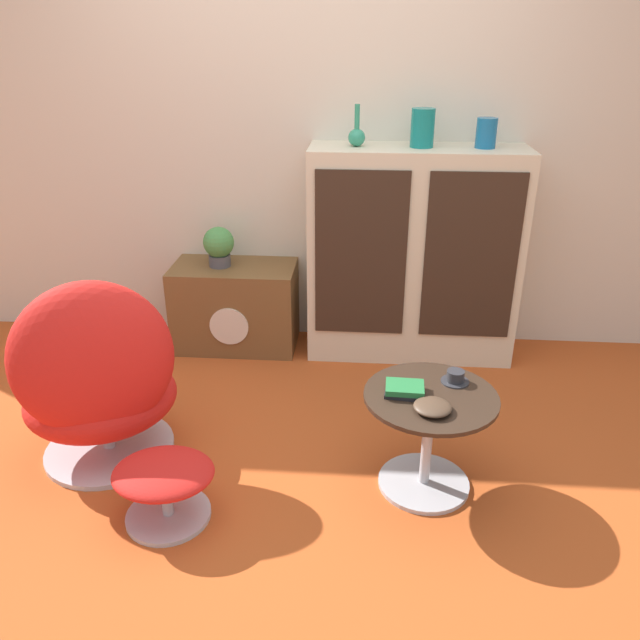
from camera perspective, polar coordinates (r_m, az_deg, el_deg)
ground_plane at (r=2.83m, az=-3.58°, el=-14.14°), size 12.00×12.00×0.00m
wall_back at (r=3.70m, az=-0.88°, el=17.49°), size 6.40×0.06×2.60m
sideboard at (r=3.63m, az=8.47°, el=5.86°), size 1.18×0.40×1.22m
tv_console at (r=3.83m, az=-7.72°, el=1.27°), size 0.73×0.41×0.51m
egg_chair at (r=2.87m, az=-19.64°, el=-5.32°), size 0.84×0.81×0.90m
ottoman at (r=2.59m, az=-14.06°, el=-14.02°), size 0.40×0.34×0.26m
coffee_table at (r=2.65m, az=9.84°, el=-9.86°), size 0.54×0.54×0.45m
vase_leftmost at (r=3.47m, az=3.37°, el=16.51°), size 0.09×0.09×0.22m
vase_inner_left at (r=3.47m, az=9.36°, el=16.94°), size 0.12×0.12×0.20m
vase_inner_right at (r=3.52m, az=14.96°, el=16.19°), size 0.11×0.11×0.15m
potted_plant at (r=3.71m, az=-9.24°, el=6.76°), size 0.18×0.18×0.24m
teacup at (r=2.65m, az=12.26°, el=-5.17°), size 0.12×0.12×0.05m
book_stack at (r=2.54m, az=7.75°, el=-6.31°), size 0.17×0.13×0.04m
bowl at (r=2.45m, az=10.26°, el=-7.82°), size 0.15×0.15×0.04m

